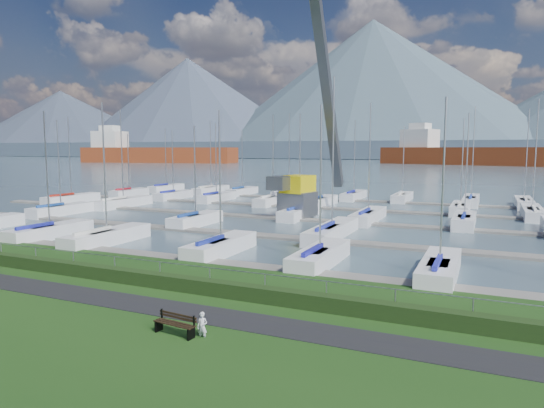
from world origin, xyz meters
The scene contains 13 objects.
path centered at (0.00, -3.00, 0.01)m, with size 160.00×2.00×0.04m, color black.
water centered at (0.00, 260.00, -0.40)m, with size 800.00×540.00×0.20m, color #485D69.
hedge centered at (0.00, -0.40, 0.35)m, with size 80.00×0.70×0.70m, color #1C3112.
fence centered at (0.00, 0.00, 1.20)m, with size 0.04×0.04×80.00m, color gray.
foothill centered at (0.00, 330.00, 6.00)m, with size 900.00×80.00×12.00m, color #465667.
mountains centered at (7.35, 404.62, 46.68)m, with size 1190.00×360.00×115.00m.
docks centered at (0.00, 26.00, -0.22)m, with size 90.00×41.60×0.25m.
bench_right centered at (3.74, -5.34, 0.42)m, with size 1.83×0.61×0.85m.
person centered at (4.80, -5.14, 0.56)m, with size 0.41×0.27×1.11m, color silver.
crane centered at (-3.51, 28.73, 5.33)m, with size 4.80×13.36×22.35m.
cargo_ship_west centered at (-146.45, 185.71, 3.75)m, with size 82.36×32.43×21.50m.
cargo_ship_mid centered at (14.91, 212.92, 3.48)m, with size 107.20×48.59×21.50m.
sailboat_fleet centered at (-1.00, 29.56, 5.41)m, with size 74.83×49.17×13.29m.
Camera 1 is at (14.31, -20.00, 7.04)m, focal length 32.00 mm.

